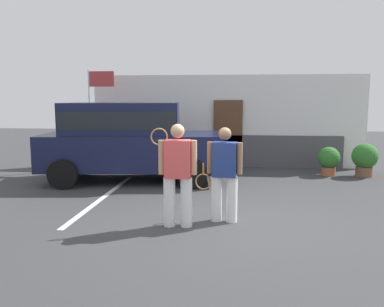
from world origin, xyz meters
The scene contains 9 objects.
ground_plane centered at (0.00, 0.00, 0.00)m, with size 40.00×40.00×0.00m, color #38383A.
parking_stripe_0 centered at (-2.59, 1.50, 0.00)m, with size 0.12×4.40×0.01m, color silver.
house_frontage centered at (0.00, 5.93, 1.35)m, with size 8.53×0.40×2.88m.
parked_suv centered at (-2.49, 3.32, 1.15)m, with size 4.79×2.59×2.05m.
tennis_player_man centered at (-0.68, -0.27, 0.91)m, with size 0.79×0.29×1.75m.
tennis_player_woman centered at (0.10, 0.08, 0.86)m, with size 0.87×0.30×1.67m.
potted_plant_by_porch centered at (2.90, 4.62, 0.45)m, with size 0.62×0.62×0.81m.
potted_plant_secondary centered at (3.86, 4.56, 0.51)m, with size 0.70×0.70×0.93m.
flag_pole centered at (-3.90, 4.86, 2.08)m, with size 0.80×0.05×3.00m.
Camera 1 is at (0.28, -6.79, 2.18)m, focal length 37.29 mm.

